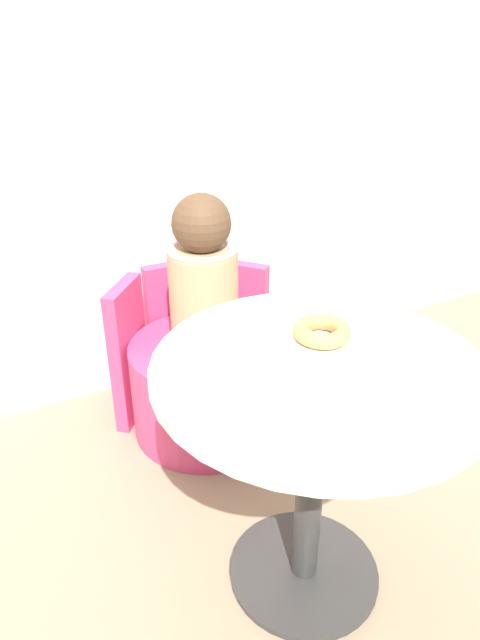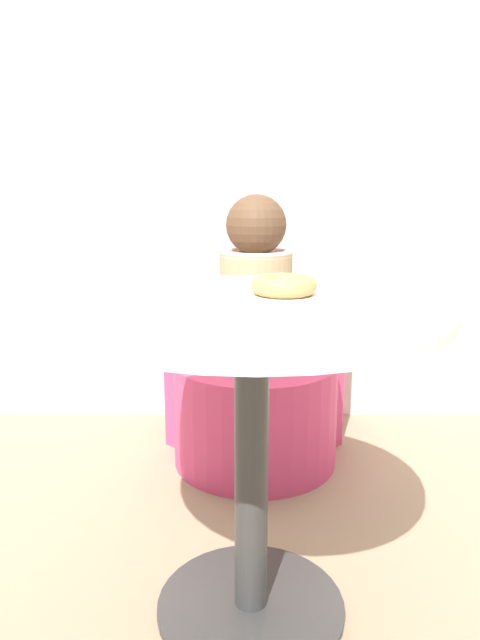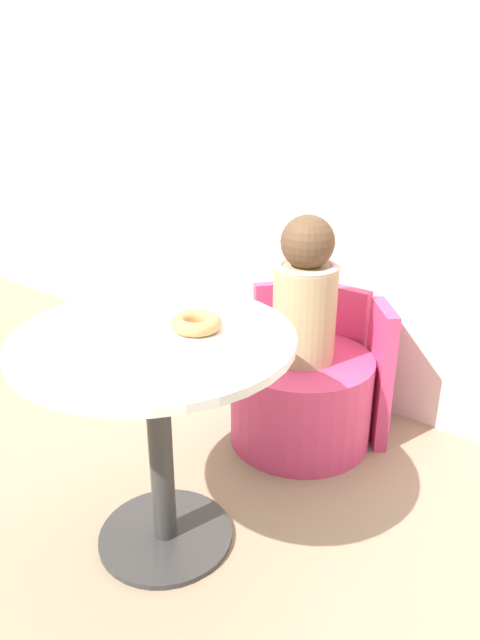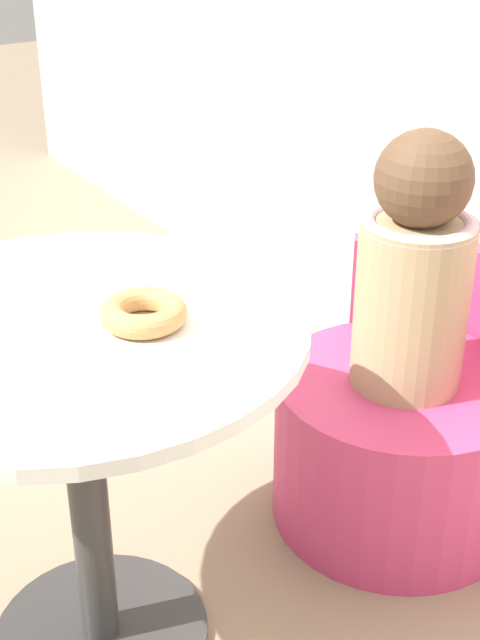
{
  "view_description": "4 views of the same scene",
  "coord_description": "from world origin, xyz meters",
  "px_view_note": "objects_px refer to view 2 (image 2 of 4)",
  "views": [
    {
      "loc": [
        -0.63,
        -0.94,
        1.4
      ],
      "look_at": [
        0.0,
        0.32,
        0.65
      ],
      "focal_mm": 32.0,
      "sensor_mm": 36.0,
      "label": 1
    },
    {
      "loc": [
        -0.0,
        -1.15,
        0.92
      ],
      "look_at": [
        0.0,
        0.36,
        0.58
      ],
      "focal_mm": 32.0,
      "sensor_mm": 36.0,
      "label": 2
    },
    {
      "loc": [
        1.08,
        -1.01,
        1.32
      ],
      "look_at": [
        0.0,
        0.36,
        0.61
      ],
      "focal_mm": 32.0,
      "sensor_mm": 36.0,
      "label": 3
    },
    {
      "loc": [
        1.23,
        -0.51,
        1.37
      ],
      "look_at": [
        0.03,
        0.28,
        0.61
      ],
      "focal_mm": 50.0,
      "sensor_mm": 36.0,
      "label": 4
    }
  ],
  "objects_px": {
    "tub_chair": "(254,411)",
    "round_table": "(251,382)",
    "child_figure": "(255,284)",
    "donut": "(283,285)"
  },
  "relations": [
    {
      "from": "round_table",
      "to": "donut",
      "type": "relative_size",
      "value": 5.49
    },
    {
      "from": "tub_chair",
      "to": "round_table",
      "type": "bearing_deg",
      "value": -92.16
    },
    {
      "from": "round_table",
      "to": "tub_chair",
      "type": "xyz_separation_m",
      "value": [
        0.03,
        0.73,
        -0.36
      ]
    },
    {
      "from": "child_figure",
      "to": "donut",
      "type": "distance_m",
      "value": 0.65
    },
    {
      "from": "tub_chair",
      "to": "child_figure",
      "type": "bearing_deg",
      "value": 0.0
    },
    {
      "from": "donut",
      "to": "child_figure",
      "type": "bearing_deg",
      "value": 93.81
    },
    {
      "from": "round_table",
      "to": "tub_chair",
      "type": "bearing_deg",
      "value": 87.84
    },
    {
      "from": "round_table",
      "to": "donut",
      "type": "xyz_separation_m",
      "value": [
        0.07,
        0.1,
        0.19
      ]
    },
    {
      "from": "tub_chair",
      "to": "child_figure",
      "type": "relative_size",
      "value": 1.01
    },
    {
      "from": "tub_chair",
      "to": "donut",
      "type": "bearing_deg",
      "value": -86.19
    }
  ]
}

